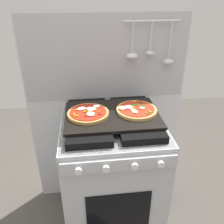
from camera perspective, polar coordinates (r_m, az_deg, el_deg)
The scene contains 6 objects.
ground_plane at distance 1.99m, azimuth -0.00°, elevation -24.18°, with size 4.00×4.00×0.00m, color #4C4742.
kitchen_backsplash at distance 1.74m, azimuth -1.25°, elevation 1.15°, with size 1.10×0.09×1.55m.
stove at distance 1.66m, azimuth 0.01°, elevation -14.68°, with size 0.60×0.64×0.90m.
baking_tray at distance 1.39m, azimuth -0.00°, elevation -0.65°, with size 0.54×0.38×0.02m, color black.
pizza_left at distance 1.38m, azimuth -5.67°, elevation -0.15°, with size 0.24×0.24×0.03m.
pizza_right at distance 1.41m, azimuth 5.77°, elevation 0.52°, with size 0.24×0.24×0.03m.
Camera 1 is at (-0.15, -1.21, 1.58)m, focal length 38.47 mm.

